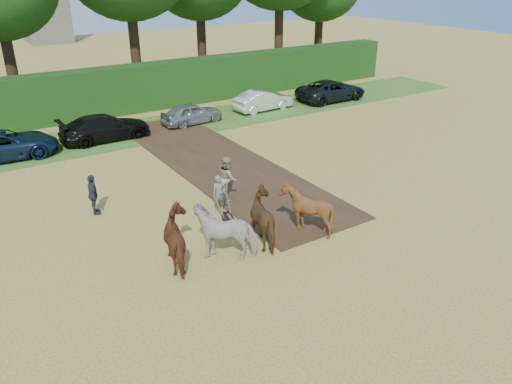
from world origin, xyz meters
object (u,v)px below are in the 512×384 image
spectator_near (228,178)px  parked_cars (150,120)px  spectator_far (93,195)px  plough_team (246,223)px

spectator_near → parked_cars: 10.44m
spectator_far → plough_team: 6.49m
spectator_near → plough_team: (-1.42, -3.74, -0.01)m
plough_team → parked_cars: plough_team is taller
plough_team → spectator_near: bearing=69.2°
spectator_far → parked_cars: 10.59m
spectator_near → parked_cars: spectator_near is taller
plough_team → parked_cars: size_ratio=0.18×
spectator_near → plough_team: 4.00m
spectator_near → spectator_far: spectator_near is taller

